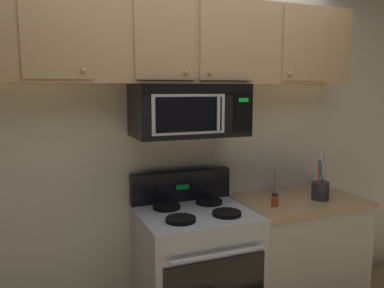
# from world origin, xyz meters

# --- Properties ---
(back_wall) EXTENTS (5.20, 0.10, 2.70)m
(back_wall) POSITION_xyz_m (0.00, 0.79, 1.35)
(back_wall) COLOR silver
(back_wall) RESTS_ON ground_plane
(stove_range) EXTENTS (0.76, 0.69, 1.12)m
(stove_range) POSITION_xyz_m (0.00, 0.42, 0.47)
(stove_range) COLOR #B7BABF
(stove_range) RESTS_ON ground_plane
(over_range_microwave) EXTENTS (0.76, 0.43, 0.35)m
(over_range_microwave) POSITION_xyz_m (-0.00, 0.54, 1.58)
(over_range_microwave) COLOR black
(upper_cabinets) EXTENTS (2.50, 0.36, 0.55)m
(upper_cabinets) POSITION_xyz_m (-0.00, 0.57, 2.02)
(upper_cabinets) COLOR tan
(counter_segment) EXTENTS (0.93, 0.65, 0.90)m
(counter_segment) POSITION_xyz_m (0.84, 0.43, 0.45)
(counter_segment) COLOR #BCB7AD
(counter_segment) RESTS_ON ground_plane
(utensil_crock_charcoal) EXTENTS (0.13, 0.13, 0.37)m
(utensil_crock_charcoal) POSITION_xyz_m (0.97, 0.34, 0.98)
(utensil_crock_charcoal) COLOR #2D2D33
(utensil_crock_charcoal) RESTS_ON counter_segment
(salt_shaker) EXTENTS (0.04, 0.04, 0.11)m
(salt_shaker) POSITION_xyz_m (1.16, 0.63, 0.96)
(salt_shaker) COLOR white
(salt_shaker) RESTS_ON counter_segment
(pepper_mill) EXTENTS (0.05, 0.05, 0.20)m
(pepper_mill) POSITION_xyz_m (0.77, 0.61, 1.00)
(pepper_mill) COLOR #B7B2A8
(pepper_mill) RESTS_ON counter_segment
(spice_jar) EXTENTS (0.05, 0.05, 0.09)m
(spice_jar) POSITION_xyz_m (0.56, 0.33, 0.95)
(spice_jar) COLOR #C64C19
(spice_jar) RESTS_ON counter_segment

